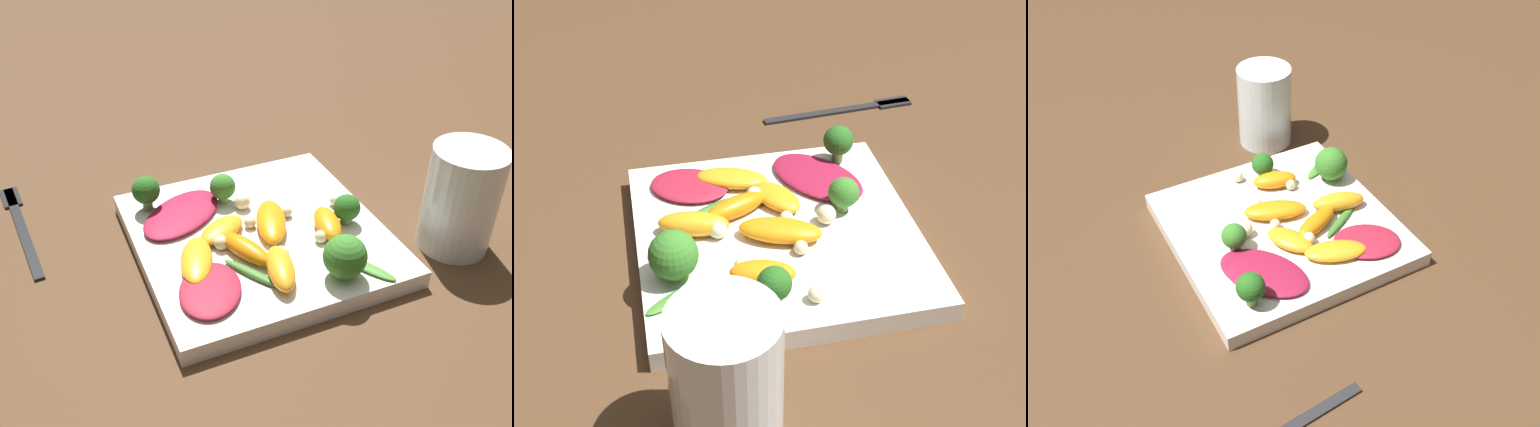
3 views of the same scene
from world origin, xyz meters
TOP-DOWN VIEW (x-y plane):
  - ground_plane at (0.00, 0.00)m, footprint 2.40×2.40m
  - plate at (0.00, 0.00)m, footprint 0.26×0.26m
  - drinking_glass at (0.20, -0.08)m, footprint 0.08×0.08m
  - fork at (-0.24, 0.16)m, footprint 0.03×0.19m
  - radicchio_leaf_0 at (-0.07, 0.06)m, footprint 0.13×0.11m
  - radicchio_leaf_1 at (-0.08, -0.07)m, footprint 0.09×0.10m
  - orange_segment_0 at (-0.08, -0.03)m, footprint 0.06×0.08m
  - orange_segment_1 at (0.01, 0.00)m, footprint 0.06×0.08m
  - orange_segment_2 at (-0.04, 0.01)m, footprint 0.07×0.06m
  - orange_segment_3 at (0.07, -0.03)m, footprint 0.04×0.06m
  - orange_segment_4 at (-0.01, -0.08)m, footprint 0.04×0.07m
  - orange_segment_5 at (-0.03, -0.03)m, footprint 0.05×0.07m
  - broccoli_floret_0 at (0.05, -0.10)m, footprint 0.04×0.04m
  - broccoli_floret_1 at (-0.10, 0.09)m, footprint 0.03×0.03m
  - broccoli_floret_2 at (0.10, -0.02)m, footprint 0.03×0.03m
  - broccoli_floret_3 at (-0.02, 0.07)m, footprint 0.03×0.03m
  - arugula_sprig_0 at (-0.04, -0.07)m, footprint 0.05×0.07m
  - arugula_sprig_1 at (0.07, -0.10)m, footprint 0.04×0.06m
  - macadamia_nut_0 at (-0.01, 0.01)m, footprint 0.01×0.01m
  - macadamia_nut_1 at (0.00, -0.06)m, footprint 0.02×0.02m
  - macadamia_nut_2 at (0.04, 0.01)m, footprint 0.01×0.01m
  - macadamia_nut_3 at (-0.05, -0.01)m, footprint 0.02×0.02m
  - macadamia_nut_4 at (0.00, 0.05)m, footprint 0.02×0.02m
  - macadamia_nut_5 at (0.05, -0.04)m, footprint 0.01×0.01m
  - macadamia_nut_6 at (0.10, 0.01)m, footprint 0.01×0.01m

SIDE VIEW (x-z plane):
  - ground_plane at x=0.00m, z-range 0.00..0.00m
  - fork at x=-0.24m, z-range 0.00..0.01m
  - plate at x=0.00m, z-range 0.00..0.02m
  - arugula_sprig_1 at x=0.07m, z-range 0.02..0.03m
  - arugula_sprig_0 at x=-0.04m, z-range 0.02..0.03m
  - radicchio_leaf_1 at x=-0.08m, z-range 0.02..0.03m
  - radicchio_leaf_0 at x=-0.07m, z-range 0.02..0.03m
  - macadamia_nut_2 at x=0.04m, z-range 0.02..0.03m
  - macadamia_nut_0 at x=-0.01m, z-range 0.02..0.03m
  - macadamia_nut_5 at x=0.05m, z-range 0.02..0.03m
  - macadamia_nut_6 at x=0.10m, z-range 0.02..0.04m
  - orange_segment_0 at x=-0.08m, z-range 0.02..0.04m
  - orange_segment_2 at x=-0.04m, z-range 0.02..0.04m
  - macadamia_nut_3 at x=-0.05m, z-range 0.02..0.04m
  - macadamia_nut_1 at x=0.00m, z-range 0.02..0.04m
  - orange_segment_1 at x=0.01m, z-range 0.02..0.04m
  - macadamia_nut_4 at x=0.00m, z-range 0.02..0.04m
  - orange_segment_5 at x=-0.03m, z-range 0.02..0.04m
  - orange_segment_3 at x=0.07m, z-range 0.02..0.04m
  - orange_segment_4 at x=-0.01m, z-range 0.02..0.04m
  - broccoli_floret_2 at x=0.10m, z-range 0.02..0.06m
  - broccoli_floret_3 at x=-0.02m, z-range 0.02..0.06m
  - broccoli_floret_0 at x=0.05m, z-range 0.02..0.07m
  - broccoli_floret_1 at x=-0.10m, z-range 0.02..0.07m
  - drinking_glass at x=0.20m, z-range 0.00..0.12m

